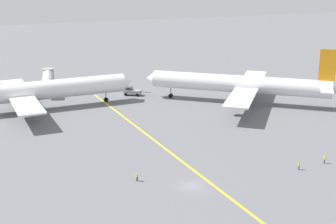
{
  "coord_description": "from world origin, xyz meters",
  "views": [
    {
      "loc": [
        -33.21,
        -67.47,
        35.42
      ],
      "look_at": [
        8.75,
        31.53,
        4.0
      ],
      "focal_mm": 50.3,
      "sensor_mm": 36.0,
      "label": 1
    }
  ],
  "objects_px": {
    "ground_crew_ramp_agent_by_cones": "(325,159)",
    "jet_bridge": "(48,78)",
    "airliner_at_gate_left": "(28,92)",
    "airliner_being_pushed": "(241,84)",
    "ground_crew_wing_walker_right": "(137,177)",
    "ground_crew_marshaller_foreground": "(299,165)",
    "pushback_tug": "(132,91)"
  },
  "relations": [
    {
      "from": "airliner_being_pushed",
      "to": "ground_crew_ramp_agent_by_cones",
      "type": "distance_m",
      "value": 46.32
    },
    {
      "from": "pushback_tug",
      "to": "ground_crew_marshaller_foreground",
      "type": "relative_size",
      "value": 4.61
    },
    {
      "from": "airliner_at_gate_left",
      "to": "ground_crew_ramp_agent_by_cones",
      "type": "relative_size",
      "value": 35.61
    },
    {
      "from": "ground_crew_wing_walker_right",
      "to": "ground_crew_ramp_agent_by_cones",
      "type": "height_order",
      "value": "ground_crew_ramp_agent_by_cones"
    },
    {
      "from": "airliner_at_gate_left",
      "to": "ground_crew_wing_walker_right",
      "type": "relative_size",
      "value": 36.15
    },
    {
      "from": "ground_crew_ramp_agent_by_cones",
      "to": "ground_crew_marshaller_foreground",
      "type": "bearing_deg",
      "value": -175.39
    },
    {
      "from": "ground_crew_wing_walker_right",
      "to": "ground_crew_marshaller_foreground",
      "type": "relative_size",
      "value": 0.98
    },
    {
      "from": "ground_crew_wing_walker_right",
      "to": "ground_crew_ramp_agent_by_cones",
      "type": "distance_m",
      "value": 36.97
    },
    {
      "from": "airliner_being_pushed",
      "to": "ground_crew_wing_walker_right",
      "type": "distance_m",
      "value": 59.5
    },
    {
      "from": "ground_crew_ramp_agent_by_cones",
      "to": "airliner_at_gate_left",
      "type": "bearing_deg",
      "value": 128.26
    },
    {
      "from": "airliner_at_gate_left",
      "to": "airliner_being_pushed",
      "type": "bearing_deg",
      "value": -15.53
    },
    {
      "from": "airliner_at_gate_left",
      "to": "pushback_tug",
      "type": "distance_m",
      "value": 31.71
    },
    {
      "from": "airliner_at_gate_left",
      "to": "ground_crew_ramp_agent_by_cones",
      "type": "height_order",
      "value": "airliner_at_gate_left"
    },
    {
      "from": "airliner_being_pushed",
      "to": "ground_crew_wing_walker_right",
      "type": "xyz_separation_m",
      "value": [
        -44.96,
        -38.69,
        -4.65
      ]
    },
    {
      "from": "airliner_being_pushed",
      "to": "jet_bridge",
      "type": "height_order",
      "value": "airliner_being_pushed"
    },
    {
      "from": "airliner_at_gate_left",
      "to": "jet_bridge",
      "type": "height_order",
      "value": "airliner_at_gate_left"
    },
    {
      "from": "airliner_at_gate_left",
      "to": "ground_crew_marshaller_foreground",
      "type": "height_order",
      "value": "airliner_at_gate_left"
    },
    {
      "from": "jet_bridge",
      "to": "ground_crew_marshaller_foreground",
      "type": "bearing_deg",
      "value": -68.04
    },
    {
      "from": "airliner_at_gate_left",
      "to": "ground_crew_wing_walker_right",
      "type": "xyz_separation_m",
      "value": [
        11.76,
        -54.45,
        -4.32
      ]
    },
    {
      "from": "pushback_tug",
      "to": "ground_crew_wing_walker_right",
      "type": "xyz_separation_m",
      "value": [
        -19.31,
        -59.46,
        -0.37
      ]
    },
    {
      "from": "ground_crew_wing_walker_right",
      "to": "ground_crew_ramp_agent_by_cones",
      "type": "relative_size",
      "value": 0.99
    },
    {
      "from": "pushback_tug",
      "to": "ground_crew_marshaller_foreground",
      "type": "bearing_deg",
      "value": -81.01
    },
    {
      "from": "ground_crew_marshaller_foreground",
      "to": "ground_crew_wing_walker_right",
      "type": "bearing_deg",
      "value": 166.58
    },
    {
      "from": "airliner_being_pushed",
      "to": "pushback_tug",
      "type": "bearing_deg",
      "value": 141.0
    },
    {
      "from": "airliner_being_pushed",
      "to": "pushback_tug",
      "type": "xyz_separation_m",
      "value": [
        -25.65,
        20.77,
        -4.28
      ]
    },
    {
      "from": "ground_crew_wing_walker_right",
      "to": "jet_bridge",
      "type": "relative_size",
      "value": 0.08
    },
    {
      "from": "ground_crew_ramp_agent_by_cones",
      "to": "ground_crew_wing_walker_right",
      "type": "bearing_deg",
      "value": 169.73
    },
    {
      "from": "ground_crew_ramp_agent_by_cones",
      "to": "jet_bridge",
      "type": "xyz_separation_m",
      "value": [
        -39.75,
        81.82,
        3.19
      ]
    },
    {
      "from": "pushback_tug",
      "to": "jet_bridge",
      "type": "height_order",
      "value": "jet_bridge"
    },
    {
      "from": "airliner_at_gate_left",
      "to": "airliner_being_pushed",
      "type": "distance_m",
      "value": 58.86
    },
    {
      "from": "ground_crew_wing_walker_right",
      "to": "ground_crew_marshaller_foreground",
      "type": "xyz_separation_m",
      "value": [
        29.84,
        -7.12,
        0.01
      ]
    },
    {
      "from": "ground_crew_marshaller_foreground",
      "to": "pushback_tug",
      "type": "bearing_deg",
      "value": 98.99
    }
  ]
}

